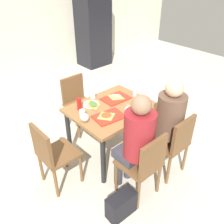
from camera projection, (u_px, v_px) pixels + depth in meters
ground_plane at (112, 151)px, 3.46m from camera, size 10.00×10.00×0.02m
back_wall at (2, 15)px, 4.71m from camera, size 10.00×0.10×2.80m
main_table at (112, 114)px, 3.12m from camera, size 1.04×0.84×0.72m
chair_near_left at (145, 163)px, 2.53m from camera, size 0.40×0.40×0.85m
chair_near_right at (174, 142)px, 2.83m from camera, size 0.40×0.40×0.85m
chair_far_side at (77, 100)px, 3.69m from camera, size 0.40×0.40×0.85m
chair_left_end at (52, 153)px, 2.67m from camera, size 0.40×0.40×0.85m
person_in_red at (136, 138)px, 2.49m from camera, size 0.32×0.42×1.26m
person_in_brown_jacket at (167, 119)px, 2.79m from camera, size 0.32×0.42×1.26m
tray_red_near at (109, 117)px, 2.87m from camera, size 0.39×0.31×0.02m
tray_red_far at (116, 98)px, 3.24m from camera, size 0.37×0.27×0.02m
paper_plate_center at (91, 104)px, 3.12m from camera, size 0.22×0.22×0.01m
paper_plate_near_edge at (134, 110)px, 3.01m from camera, size 0.22×0.22×0.01m
pizza_slice_a at (106, 115)px, 2.86m from camera, size 0.21×0.20×0.02m
pizza_slice_b at (116, 96)px, 3.26m from camera, size 0.21×0.23×0.02m
pizza_slice_c at (93, 104)px, 3.10m from camera, size 0.21×0.26×0.02m
pizza_slice_d at (135, 108)px, 3.01m from camera, size 0.13×0.21×0.02m
plastic_cup_a at (93, 95)px, 3.25m from camera, size 0.07×0.07×0.10m
plastic_cup_b at (134, 114)px, 2.83m from camera, size 0.07×0.07×0.10m
plastic_cup_c at (82, 114)px, 2.84m from camera, size 0.07×0.07×0.10m
soda_can at (135, 92)px, 3.30m from camera, size 0.07×0.07×0.12m
condiment_bottle at (79, 104)px, 2.97m from camera, size 0.06×0.06×0.16m
foil_bundle at (85, 117)px, 2.77m from camera, size 0.10×0.10×0.10m
handbag at (121, 205)px, 2.52m from camera, size 0.33×0.17×0.28m
drink_fridge at (93, 26)px, 5.85m from camera, size 0.70×0.60×1.90m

